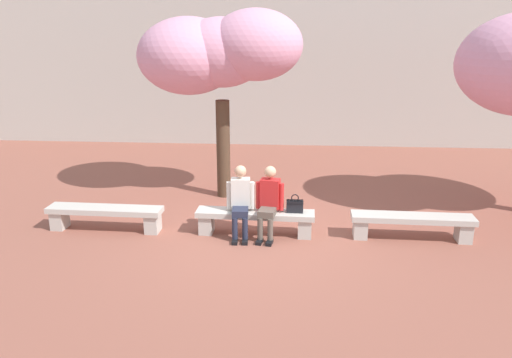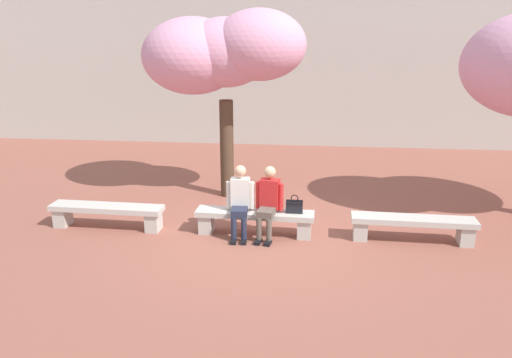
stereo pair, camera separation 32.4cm
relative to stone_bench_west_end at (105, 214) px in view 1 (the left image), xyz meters
name	(u,v)px [view 1 (the left image)]	position (x,y,z in m)	size (l,w,h in m)	color
ground_plane	(255,234)	(2.80, 0.00, -0.31)	(100.00, 100.00, 0.00)	#8E5142
stone_bench_west_end	(105,214)	(0.00, 0.00, 0.00)	(2.15, 0.47, 0.45)	#BCB7AD
stone_bench_near_west	(255,218)	(2.80, 0.00, 0.00)	(2.15, 0.47, 0.45)	#BCB7AD
stone_bench_center	(412,223)	(5.60, 0.00, 0.00)	(2.15, 0.47, 0.45)	#BCB7AD
person_seated_left	(240,199)	(2.54, -0.05, 0.39)	(0.51, 0.70, 1.29)	black
person_seated_right	(269,200)	(3.05, -0.05, 0.39)	(0.50, 0.72, 1.29)	black
handbag	(295,205)	(3.52, 0.01, 0.27)	(0.30, 0.15, 0.34)	black
cherry_tree_main	(215,53)	(1.79, 2.24, 2.83)	(3.52, 2.37, 4.04)	#473323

